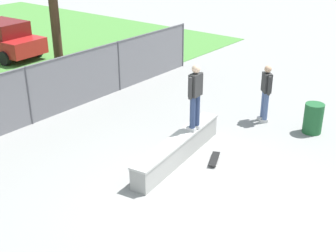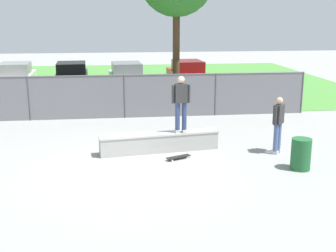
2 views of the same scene
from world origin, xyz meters
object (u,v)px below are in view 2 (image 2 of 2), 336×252
object	(u,v)px
skateboard	(178,157)
car_black	(72,77)
bystander	(278,123)
skateboarder	(181,102)
concrete_ledge	(160,142)
car_white	(16,77)
car_silver	(127,77)
trash_bin	(301,154)
car_red	(187,74)

from	to	relation	value
skateboard	car_black	xyz separation A→B (m)	(-4.31, 13.01, 0.77)
car_black	bystander	distance (m)	14.83
skateboard	skateboarder	bearing A→B (deg)	76.53
concrete_ledge	car_black	size ratio (longest dim) A/B	0.91
concrete_ledge	car_white	size ratio (longest dim) A/B	0.91
car_white	skateboarder	bearing A→B (deg)	-58.30
car_white	concrete_ledge	bearing A→B (deg)	-60.56
skateboarder	car_white	world-z (taller)	skateboarder
skateboarder	car_silver	size ratio (longest dim) A/B	0.42
bystander	car_white	bearing A→B (deg)	129.47
skateboarder	car_white	size ratio (longest dim) A/B	0.42
skateboarder	skateboard	xyz separation A→B (m)	(-0.19, -0.79, -1.56)
car_silver	bystander	world-z (taller)	bystander
skateboarder	trash_bin	xyz separation A→B (m)	(3.14, -2.10, -1.18)
car_red	trash_bin	bearing A→B (deg)	-86.63
bystander	trash_bin	xyz separation A→B (m)	(0.13, -1.53, -0.55)
concrete_ledge	car_silver	bearing A→B (deg)	93.36
car_red	bystander	xyz separation A→B (m)	(0.73, -13.02, 0.17)
skateboarder	trash_bin	size ratio (longest dim) A/B	2.00
car_white	car_black	size ratio (longest dim) A/B	1.00
trash_bin	concrete_ledge	bearing A→B (deg)	150.81
skateboard	car_silver	world-z (taller)	car_silver
car_white	trash_bin	distance (m)	18.05
car_white	car_black	world-z (taller)	same
skateboarder	car_black	xyz separation A→B (m)	(-4.50, 12.22, -0.80)
car_red	bystander	bearing A→B (deg)	-86.80
car_black	car_red	size ratio (longest dim) A/B	1.00
concrete_ledge	car_silver	size ratio (longest dim) A/B	0.91
car_white	trash_bin	bearing A→B (deg)	-53.31
skateboard	car_silver	bearing A→B (deg)	95.37
car_white	car_silver	bearing A→B (deg)	-5.57
car_white	bystander	size ratio (longest dim) A/B	2.36
skateboarder	car_white	xyz separation A→B (m)	(-7.64, 12.38, -0.80)
skateboarder	bystander	world-z (taller)	skateboarder
car_red	car_silver	bearing A→B (deg)	-169.26
skateboard	trash_bin	xyz separation A→B (m)	(3.33, -1.31, 0.38)
trash_bin	car_red	bearing A→B (deg)	93.37
car_black	car_red	xyz separation A→B (m)	(6.78, 0.23, 0.00)
car_white	bystander	xyz separation A→B (m)	(10.65, -12.94, 0.17)
car_white	skateboard	bearing A→B (deg)	-60.48
car_silver	concrete_ledge	bearing A→B (deg)	-86.64
car_black	car_silver	world-z (taller)	same
trash_bin	skateboarder	bearing A→B (deg)	146.23
concrete_ledge	car_red	xyz separation A→B (m)	(2.96, 12.42, 0.52)
concrete_ledge	car_red	bearing A→B (deg)	76.59
car_black	trash_bin	xyz separation A→B (m)	(7.64, -14.32, -0.38)
car_red	trash_bin	size ratio (longest dim) A/B	4.73
skateboarder	car_silver	distance (m)	11.87
concrete_ledge	car_white	xyz separation A→B (m)	(-6.97, 12.34, 0.52)
concrete_ledge	trash_bin	size ratio (longest dim) A/B	4.30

